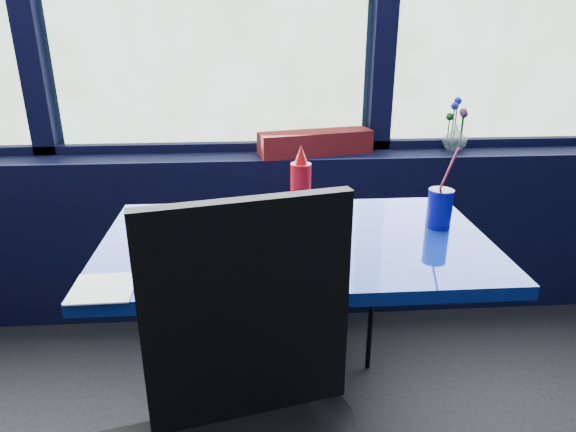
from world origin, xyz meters
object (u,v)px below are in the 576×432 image
(near_table, at_px, (296,290))
(planter_box, at_px, (315,143))
(food_basket, at_px, (227,260))
(soda_cup, at_px, (440,208))
(ketchup_bottle, at_px, (301,187))
(chair_near_back, at_px, (317,271))
(flower_vase, at_px, (455,135))
(chair_near_front, at_px, (236,428))

(near_table, distance_m, planter_box, 0.91)
(planter_box, xyz_separation_m, food_basket, (-0.37, -1.05, -0.07))
(food_basket, bearing_deg, soda_cup, 23.33)
(ketchup_bottle, bearing_deg, soda_cup, -12.90)
(chair_near_back, height_order, ketchup_bottle, ketchup_bottle)
(food_basket, xyz_separation_m, ketchup_bottle, (0.24, 0.36, 0.08))
(planter_box, height_order, soda_cup, soda_cup)
(planter_box, bearing_deg, ketchup_bottle, -113.37)
(planter_box, bearing_deg, near_table, -113.24)
(chair_near_back, bearing_deg, planter_box, -117.46)
(soda_cup, bearing_deg, flower_vase, 66.17)
(planter_box, xyz_separation_m, flower_vase, (0.67, 0.02, 0.02))
(chair_near_back, bearing_deg, chair_near_front, 51.47)
(planter_box, relative_size, food_basket, 2.16)
(soda_cup, bearing_deg, chair_near_back, 142.84)
(planter_box, distance_m, food_basket, 1.12)
(chair_near_front, xyz_separation_m, food_basket, (-0.03, 0.43, 0.17))
(chair_near_front, xyz_separation_m, ketchup_bottle, (0.21, 0.80, 0.25))
(near_table, xyz_separation_m, chair_near_front, (-0.18, -0.63, 0.04))
(chair_near_front, height_order, flower_vase, chair_near_front)
(chair_near_front, xyz_separation_m, planter_box, (0.34, 1.48, 0.24))
(planter_box, relative_size, soda_cup, 1.93)
(planter_box, bearing_deg, chair_near_front, -115.31)
(chair_near_front, height_order, ketchup_bottle, chair_near_front)
(near_table, relative_size, chair_near_back, 1.51)
(near_table, bearing_deg, planter_box, 79.11)
(soda_cup, bearing_deg, food_basket, -158.96)
(flower_vase, bearing_deg, planter_box, -178.12)
(near_table, bearing_deg, chair_near_back, 71.41)
(chair_near_back, relative_size, flower_vase, 3.22)
(flower_vase, height_order, soda_cup, flower_vase)
(near_table, xyz_separation_m, ketchup_bottle, (0.03, 0.16, 0.30))
(near_table, distance_m, chair_near_back, 0.37)
(near_table, distance_m, flower_vase, 1.24)
(food_basket, bearing_deg, chair_near_front, -83.98)
(flower_vase, relative_size, ketchup_bottle, 0.95)
(chair_near_front, relative_size, planter_box, 2.02)
(chair_near_back, relative_size, ketchup_bottle, 3.07)
(ketchup_bottle, height_order, soda_cup, soda_cup)
(ketchup_bottle, bearing_deg, chair_near_back, 64.24)
(flower_vase, relative_size, food_basket, 1.01)
(flower_vase, distance_m, food_basket, 1.50)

